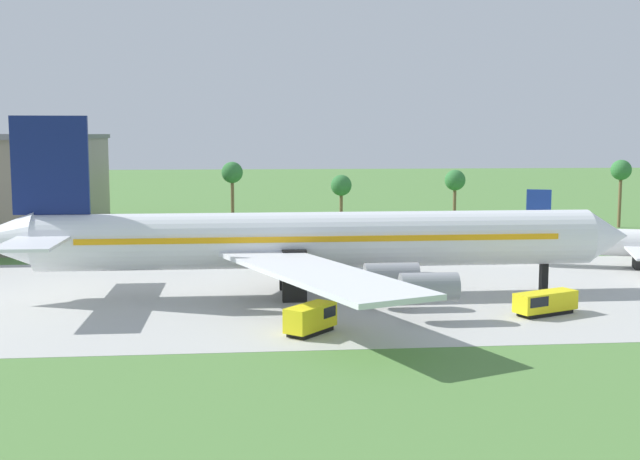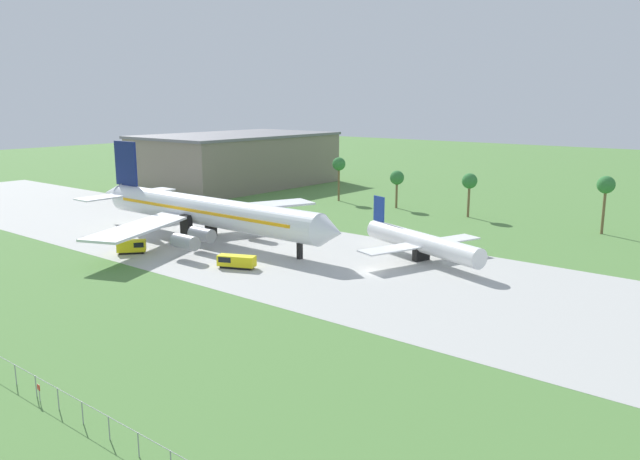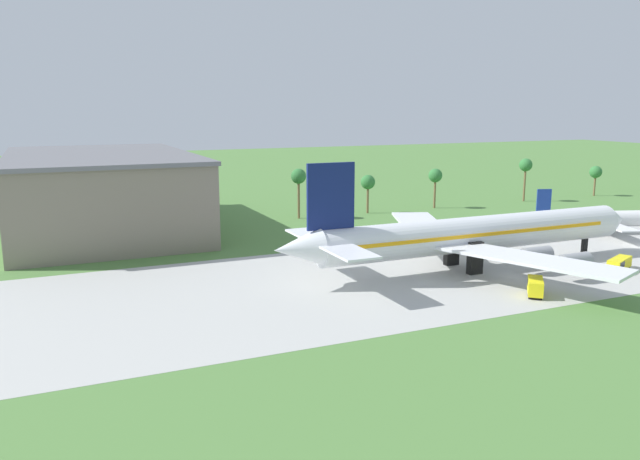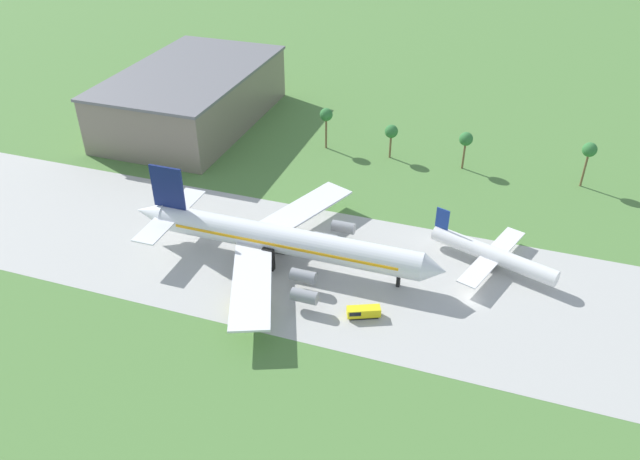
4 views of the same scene
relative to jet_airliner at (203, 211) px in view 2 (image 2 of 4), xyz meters
The scene contains 10 objects.
ground_plane 40.01m from the jet_airliner, ahead, with size 600.00×600.00×0.00m, color #517F3D.
taxiway_strip 40.01m from the jet_airliner, ahead, with size 320.00×44.00×0.02m.
jet_airliner is the anchor object (origin of this frame).
regional_aircraft 43.78m from the jet_airliner, 16.54° to the left, with size 26.63×24.29×9.60m.
baggage_tug 16.59m from the jet_airliner, 93.44° to the right, with size 4.77×5.11×2.42m.
fuel_truck 24.06m from the jet_airliner, 28.36° to the right, with size 6.56×4.35×2.15m.
perimeter_fence 67.39m from the jet_airliner, 53.93° to the right, with size 80.10×0.10×2.10m.
no_stopping_sign 68.36m from the jet_airliner, 53.29° to the right, with size 0.44×0.08×1.68m.
terminal_building 78.92m from the jet_airliner, 131.48° to the left, with size 36.72×61.20×16.53m.
palm_tree_row 72.89m from the jet_airliner, 49.02° to the left, with size 120.13×3.60×12.03m.
Camera 2 is at (54.45, -80.13, 27.21)m, focal length 35.00 mm.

